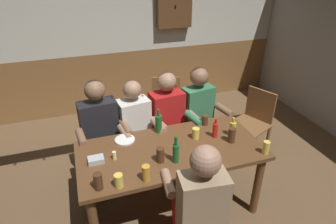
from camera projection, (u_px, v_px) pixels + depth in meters
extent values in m
plane|color=brown|center=(169.00, 202.00, 3.18)|extent=(6.62, 6.62, 0.00)
cube|color=beige|center=(117.00, 6.00, 4.41)|extent=(5.52, 0.12, 1.41)
cube|color=brown|center=(123.00, 79.00, 4.99)|extent=(5.52, 0.12, 0.99)
cube|color=brown|center=(171.00, 151.00, 2.79)|extent=(1.76, 0.84, 0.04)
cylinder|color=brown|center=(257.00, 185.00, 2.90)|extent=(0.08, 0.08, 0.71)
cylinder|color=brown|center=(88.00, 176.00, 3.02)|extent=(0.08, 0.08, 0.71)
cylinder|color=brown|center=(225.00, 147.00, 3.47)|extent=(0.08, 0.08, 0.71)
cube|color=black|center=(99.00, 124.00, 3.22)|extent=(0.43, 0.25, 0.54)
sphere|color=brown|center=(95.00, 90.00, 3.02)|extent=(0.22, 0.22, 0.22)
cylinder|color=#33724C|center=(114.00, 146.00, 3.27)|extent=(0.17, 0.38, 0.13)
cylinder|color=#33724C|center=(94.00, 151.00, 3.19)|extent=(0.17, 0.38, 0.13)
cylinder|color=#33724C|center=(121.00, 175.00, 3.25)|extent=(0.10, 0.10, 0.42)
cylinder|color=#33724C|center=(101.00, 180.00, 3.17)|extent=(0.10, 0.10, 0.42)
cylinder|color=brown|center=(126.00, 128.00, 3.10)|extent=(0.11, 0.29, 0.08)
cylinder|color=brown|center=(81.00, 138.00, 2.93)|extent=(0.11, 0.29, 0.08)
cube|color=silver|center=(134.00, 120.00, 3.34)|extent=(0.38, 0.28, 0.50)
sphere|color=#9E755B|center=(132.00, 90.00, 3.16)|extent=(0.20, 0.20, 0.20)
cylinder|color=silver|center=(148.00, 140.00, 3.38)|extent=(0.19, 0.41, 0.13)
cylinder|color=silver|center=(132.00, 145.00, 3.30)|extent=(0.19, 0.41, 0.13)
cylinder|color=silver|center=(155.00, 168.00, 3.35)|extent=(0.10, 0.10, 0.42)
cylinder|color=silver|center=(140.00, 173.00, 3.28)|extent=(0.10, 0.10, 0.42)
cylinder|color=#9E755B|center=(160.00, 124.00, 3.21)|extent=(0.12, 0.29, 0.08)
cylinder|color=#9E755B|center=(125.00, 133.00, 3.05)|extent=(0.12, 0.29, 0.08)
cube|color=#AD1919|center=(167.00, 113.00, 3.44)|extent=(0.41, 0.27, 0.54)
sphere|color=#9E755B|center=(167.00, 81.00, 3.25)|extent=(0.22, 0.22, 0.22)
cylinder|color=#AD1919|center=(180.00, 135.00, 3.48)|extent=(0.17, 0.42, 0.13)
cylinder|color=#AD1919|center=(164.00, 139.00, 3.41)|extent=(0.17, 0.42, 0.13)
cylinder|color=#AD1919|center=(187.00, 162.00, 3.45)|extent=(0.10, 0.10, 0.42)
cylinder|color=#AD1919|center=(171.00, 167.00, 3.37)|extent=(0.10, 0.10, 0.42)
cylinder|color=#9E755B|center=(194.00, 117.00, 3.31)|extent=(0.11, 0.29, 0.08)
cylinder|color=#9E755B|center=(158.00, 126.00, 3.14)|extent=(0.11, 0.29, 0.08)
cube|color=#33724C|center=(198.00, 108.00, 3.55)|extent=(0.40, 0.26, 0.54)
sphere|color=brown|center=(199.00, 76.00, 3.35)|extent=(0.22, 0.22, 0.22)
cylinder|color=#AD1919|center=(210.00, 129.00, 3.61)|extent=(0.20, 0.40, 0.13)
cylinder|color=#AD1919|center=(196.00, 133.00, 3.52)|extent=(0.20, 0.40, 0.13)
cylinder|color=#AD1919|center=(217.00, 154.00, 3.59)|extent=(0.10, 0.10, 0.42)
cylinder|color=#AD1919|center=(204.00, 159.00, 3.50)|extent=(0.10, 0.10, 0.42)
cylinder|color=brown|center=(224.00, 110.00, 3.45)|extent=(0.13, 0.29, 0.08)
cylinder|color=#33724C|center=(194.00, 119.00, 3.26)|extent=(0.13, 0.29, 0.08)
cube|color=#997F60|center=(202.00, 204.00, 2.18)|extent=(0.39, 0.26, 0.54)
sphere|color=#9E755B|center=(206.00, 161.00, 1.99)|extent=(0.22, 0.22, 0.22)
cylinder|color=#AD1919|center=(183.00, 214.00, 2.42)|extent=(0.18, 0.43, 0.13)
cylinder|color=#AD1919|center=(206.00, 210.00, 2.45)|extent=(0.18, 0.43, 0.13)
cylinder|color=#AD1919|center=(177.00, 217.00, 2.73)|extent=(0.10, 0.10, 0.42)
cylinder|color=#AD1919|center=(198.00, 214.00, 2.76)|extent=(0.10, 0.10, 0.42)
cylinder|color=#9E755B|center=(168.00, 183.00, 2.35)|extent=(0.11, 0.29, 0.08)
cylinder|color=#9E755B|center=(217.00, 176.00, 2.42)|extent=(0.11, 0.29, 0.08)
cube|color=brown|center=(249.00, 125.00, 3.74)|extent=(0.58, 0.58, 0.02)
cube|color=brown|center=(260.00, 105.00, 3.76)|extent=(0.19, 0.37, 0.42)
cylinder|color=brown|center=(251.00, 152.00, 3.62)|extent=(0.04, 0.04, 0.44)
cylinder|color=brown|center=(227.00, 139.00, 3.86)|extent=(0.04, 0.04, 0.44)
cylinder|color=brown|center=(268.00, 140.00, 3.84)|extent=(0.04, 0.04, 0.44)
cylinder|color=brown|center=(243.00, 129.00, 4.09)|extent=(0.04, 0.04, 0.44)
cube|color=brown|center=(166.00, 111.00, 4.07)|extent=(0.55, 0.55, 0.02)
cube|color=brown|center=(166.00, 91.00, 4.14)|extent=(0.39, 0.14, 0.42)
cylinder|color=brown|center=(181.00, 132.00, 4.02)|extent=(0.04, 0.04, 0.44)
cylinder|color=brown|center=(153.00, 133.00, 4.01)|extent=(0.04, 0.04, 0.44)
cylinder|color=brown|center=(179.00, 118.00, 4.35)|extent=(0.04, 0.04, 0.44)
cylinder|color=brown|center=(153.00, 119.00, 4.34)|extent=(0.04, 0.04, 0.44)
cylinder|color=#F9E08C|center=(114.00, 155.00, 2.62)|extent=(0.04, 0.04, 0.08)
cube|color=#B2B7BC|center=(96.00, 160.00, 2.59)|extent=(0.14, 0.10, 0.05)
cylinder|color=white|center=(125.00, 140.00, 2.90)|extent=(0.20, 0.20, 0.01)
cylinder|color=#195923|center=(159.00, 124.00, 3.00)|extent=(0.07, 0.07, 0.19)
cylinder|color=#195923|center=(158.00, 113.00, 2.94)|extent=(0.02, 0.02, 0.07)
cylinder|color=#195923|center=(176.00, 154.00, 2.56)|extent=(0.06, 0.06, 0.18)
cylinder|color=#195923|center=(176.00, 141.00, 2.50)|extent=(0.03, 0.03, 0.09)
cylinder|color=red|center=(215.00, 130.00, 2.93)|extent=(0.05, 0.05, 0.16)
cylinder|color=red|center=(216.00, 121.00, 2.88)|extent=(0.02, 0.02, 0.05)
cylinder|color=gold|center=(233.00, 129.00, 2.95)|extent=(0.06, 0.06, 0.15)
cylinder|color=gold|center=(234.00, 120.00, 2.90)|extent=(0.02, 0.02, 0.06)
cylinder|color=#E5C64C|center=(196.00, 133.00, 2.91)|extent=(0.08, 0.08, 0.12)
cylinder|color=#4C2D19|center=(160.00, 155.00, 2.58)|extent=(0.07, 0.07, 0.14)
cylinder|color=#E5C64C|center=(266.00, 148.00, 2.69)|extent=(0.06, 0.06, 0.13)
cylinder|color=#E5C64C|center=(119.00, 181.00, 2.30)|extent=(0.07, 0.07, 0.12)
cylinder|color=gold|center=(146.00, 173.00, 2.36)|extent=(0.07, 0.07, 0.14)
cylinder|color=#4C2D19|center=(205.00, 120.00, 3.15)|extent=(0.07, 0.07, 0.11)
cylinder|color=#4C2D19|center=(232.00, 135.00, 2.85)|extent=(0.07, 0.07, 0.15)
cylinder|color=#4C2D19|center=(98.00, 181.00, 2.27)|extent=(0.07, 0.07, 0.15)
cube|color=brown|center=(174.00, 5.00, 4.55)|extent=(0.56, 0.12, 0.70)
sphere|color=black|center=(176.00, 5.00, 4.49)|extent=(0.03, 0.03, 0.03)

